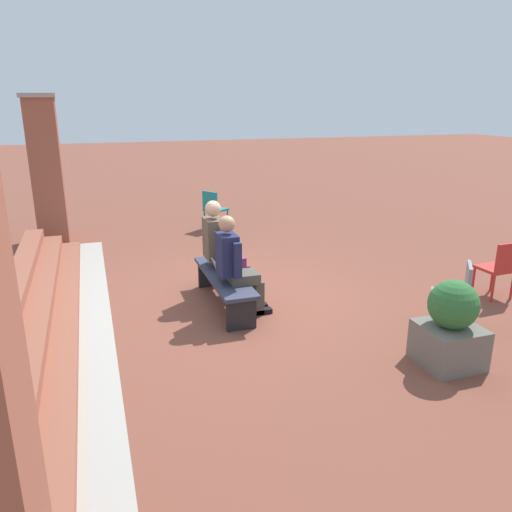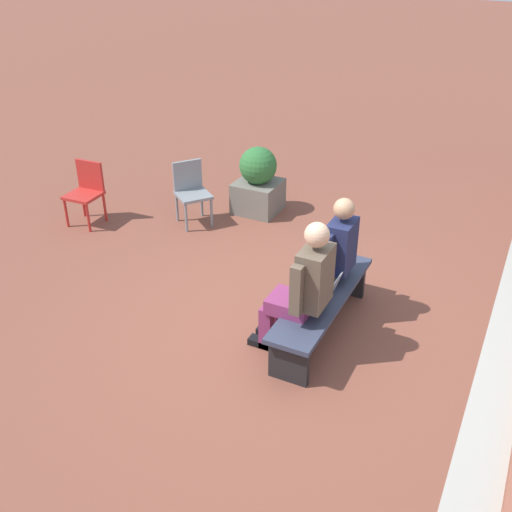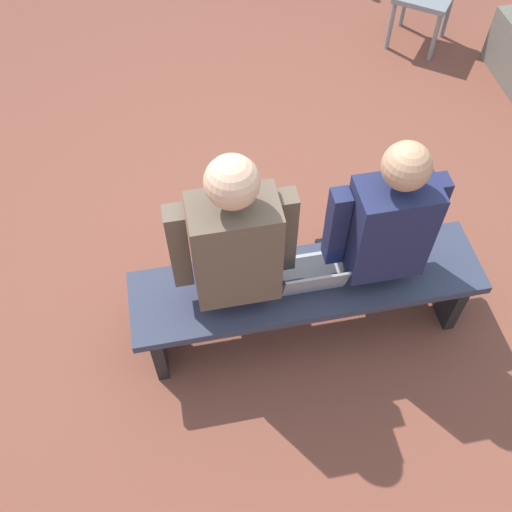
# 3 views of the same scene
# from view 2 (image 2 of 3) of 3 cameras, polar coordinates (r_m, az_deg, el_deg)

# --- Properties ---
(ground_plane) EXTENTS (60.00, 60.00, 0.00)m
(ground_plane) POSITION_cam_2_polar(r_m,az_deg,el_deg) (6.12, 3.31, -7.06)
(ground_plane) COLOR brown
(concrete_strip) EXTENTS (7.81, 0.40, 0.01)m
(concrete_strip) POSITION_cam_2_polar(r_m,az_deg,el_deg) (5.90, 22.01, -11.14)
(concrete_strip) COLOR #A8A399
(concrete_strip) RESTS_ON ground
(bench) EXTENTS (1.80, 0.44, 0.45)m
(bench) POSITION_cam_2_polar(r_m,az_deg,el_deg) (5.91, 6.33, -4.46)
(bench) COLOR #33384C
(bench) RESTS_ON ground
(person_student) EXTENTS (0.54, 0.68, 1.34)m
(person_student) POSITION_cam_2_polar(r_m,az_deg,el_deg) (6.02, 7.09, 0.19)
(person_student) COLOR #4C473D
(person_student) RESTS_ON ground
(person_adult) EXTENTS (0.57, 0.73, 1.40)m
(person_adult) POSITION_cam_2_polar(r_m,az_deg,el_deg) (5.43, 4.46, -2.86)
(person_adult) COLOR #7F2D5B
(person_adult) RESTS_ON ground
(laptop) EXTENTS (0.32, 0.29, 0.21)m
(laptop) POSITION_cam_2_polar(r_m,az_deg,el_deg) (5.83, 6.54, -3.27)
(laptop) COLOR #9EA0A5
(laptop) RESTS_ON bench
(plastic_chair_far_left) EXTENTS (0.44, 0.44, 0.84)m
(plastic_chair_far_left) POSITION_cam_2_polar(r_m,az_deg,el_deg) (8.37, -15.85, 6.17)
(plastic_chair_far_left) COLOR red
(plastic_chair_far_left) RESTS_ON ground
(plastic_chair_far_right) EXTENTS (0.59, 0.59, 0.84)m
(plastic_chair_far_right) POSITION_cam_2_polar(r_m,az_deg,el_deg) (8.10, -6.21, 6.38)
(plastic_chair_far_right) COLOR gray
(plastic_chair_far_right) RESTS_ON ground
(planter) EXTENTS (0.60, 0.60, 0.94)m
(planter) POSITION_cam_2_polar(r_m,az_deg,el_deg) (8.39, 0.20, 7.05)
(planter) COLOR #6B665B
(planter) RESTS_ON ground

